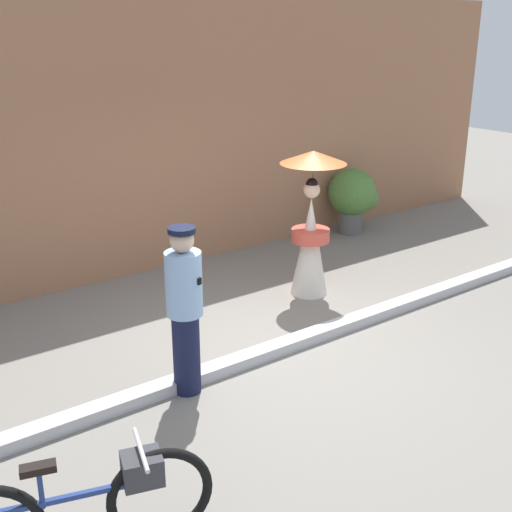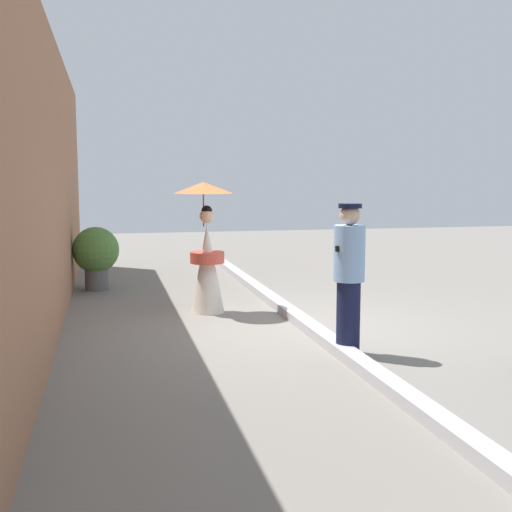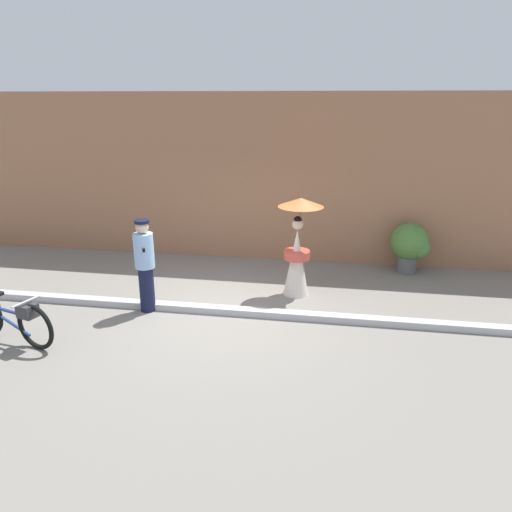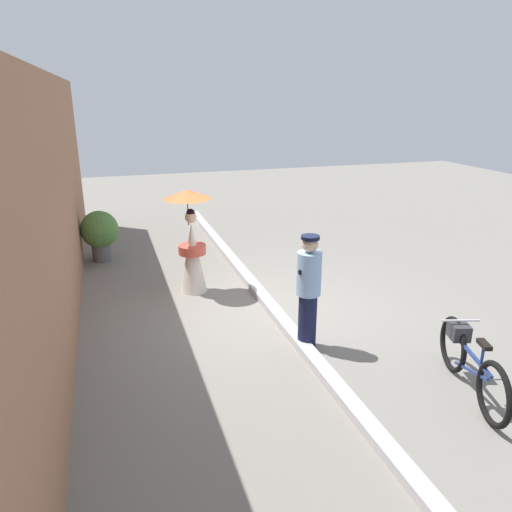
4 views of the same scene
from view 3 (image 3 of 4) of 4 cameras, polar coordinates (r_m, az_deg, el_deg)
The scene contains 7 objects.
ground_plane at distance 8.36m, azimuth -4.36°, elevation -6.90°, with size 30.00×30.00×0.00m, color gray.
building_wall at distance 10.87m, azimuth -0.56°, elevation 9.45°, with size 14.00×0.40×3.73m, color #9E6B4C.
sidewalk_curb at distance 8.33m, azimuth -4.37°, elevation -6.52°, with size 14.00×0.20×0.12m, color #B2B2B7.
bicycle_near_officer at distance 8.13m, azimuth -27.39°, elevation -6.68°, with size 1.76×0.65×0.80m.
person_officer at distance 8.33m, azimuth -13.29°, elevation -0.90°, with size 0.34×0.37×1.65m.
person_with_parasol at distance 8.83m, azimuth 5.05°, elevation 1.17°, with size 0.84×0.84×1.87m.
potted_plant_by_door at distance 10.53m, azimuth 18.18°, elevation 1.35°, with size 0.81×0.79×1.09m.
Camera 3 is at (1.84, -7.32, 3.59)m, focal length 33.08 mm.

